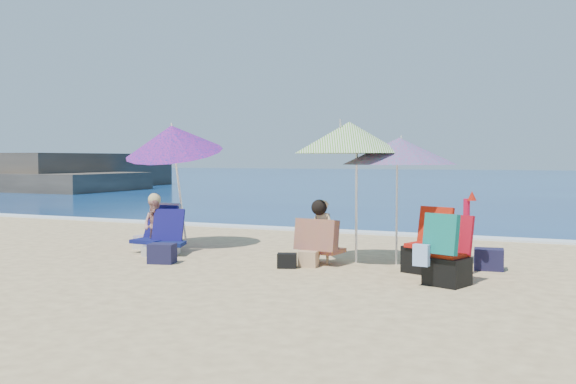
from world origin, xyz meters
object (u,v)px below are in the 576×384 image
at_px(umbrella_blue, 173,139).
at_px(furled_umbrella, 467,229).
at_px(chair_navy, 164,243).
at_px(chair_rainbow, 157,236).
at_px(camp_chair_left, 427,253).
at_px(person_left, 155,225).
at_px(person_center, 321,233).
at_px(umbrella_turquoise, 399,151).
at_px(camp_chair_right, 446,259).
at_px(umbrella_striped, 349,138).

relative_size(umbrella_blue, furled_umbrella, 2.04).
bearing_deg(chair_navy, chair_rainbow, 133.87).
bearing_deg(camp_chair_left, chair_rainbow, 173.93).
distance_m(furled_umbrella, person_left, 5.35).
height_order(chair_navy, person_left, person_left).
relative_size(umbrella_blue, person_center, 2.41).
relative_size(umbrella_turquoise, chair_navy, 2.54).
bearing_deg(camp_chair_left, furled_umbrella, -0.56).
bearing_deg(chair_rainbow, person_left, -58.02).
distance_m(chair_rainbow, camp_chair_right, 5.61).
height_order(umbrella_turquoise, chair_navy, umbrella_turquoise).
bearing_deg(umbrella_turquoise, umbrella_striped, -161.82).
distance_m(umbrella_blue, chair_navy, 1.95).
xyz_separation_m(chair_navy, camp_chair_left, (4.44, 0.07, 0.08)).
bearing_deg(person_center, umbrella_striped, 27.60).
bearing_deg(furled_umbrella, umbrella_blue, 172.68).
bearing_deg(person_center, chair_navy, -177.36).
xyz_separation_m(umbrella_turquoise, chair_rainbow, (-4.48, 0.03, -1.53)).
bearing_deg(chair_navy, person_center, 2.64).
bearing_deg(furled_umbrella, person_left, 178.26).
bearing_deg(person_center, camp_chair_left, -2.04).
bearing_deg(umbrella_striped, chair_rainbow, 175.86).
distance_m(camp_chair_right, person_left, 5.30).
distance_m(umbrella_turquoise, person_left, 4.45).
distance_m(umbrella_turquoise, person_center, 1.74).
bearing_deg(umbrella_blue, chair_rainbow, -152.26).
bearing_deg(person_left, umbrella_blue, 85.87).
bearing_deg(person_left, person_center, -1.79).
bearing_deg(chair_rainbow, umbrella_blue, 27.74).
relative_size(umbrella_blue, camp_chair_left, 2.58).
bearing_deg(person_center, umbrella_blue, 168.72).
bearing_deg(furled_umbrella, person_center, 178.34).
bearing_deg(umbrella_blue, person_center, -11.28).
xyz_separation_m(furled_umbrella, camp_chair_right, (-0.15, -0.84, -0.31)).
xyz_separation_m(furled_umbrella, person_center, (-2.21, 0.06, -0.16)).
relative_size(umbrella_blue, chair_navy, 2.93).
height_order(umbrella_striped, camp_chair_left, umbrella_striped).
bearing_deg(umbrella_striped, chair_navy, -174.05).
bearing_deg(umbrella_blue, umbrella_turquoise, -2.42).
relative_size(umbrella_turquoise, furled_umbrella, 1.77).
distance_m(umbrella_turquoise, chair_navy, 4.24).
bearing_deg(umbrella_blue, camp_chair_left, -8.11).
height_order(chair_navy, camp_chair_right, camp_chair_right).
bearing_deg(chair_navy, camp_chair_right, -9.07).
relative_size(umbrella_striped, umbrella_blue, 0.93).
bearing_deg(umbrella_turquoise, chair_navy, -171.71).
bearing_deg(furled_umbrella, umbrella_striped, 171.67).
relative_size(umbrella_turquoise, person_center, 2.09).
bearing_deg(person_left, umbrella_turquoise, 4.61).
xyz_separation_m(umbrella_striped, person_center, (-0.39, -0.20, -1.47)).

